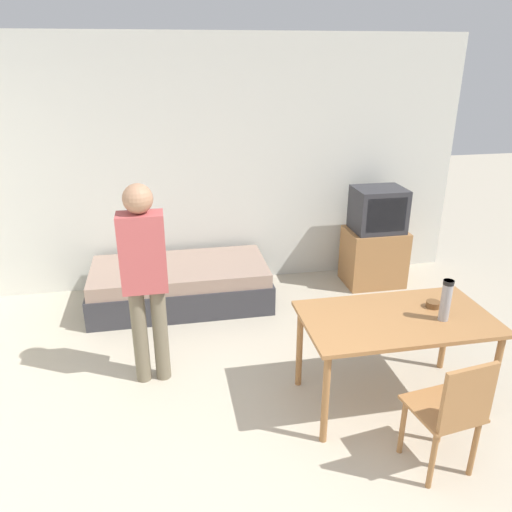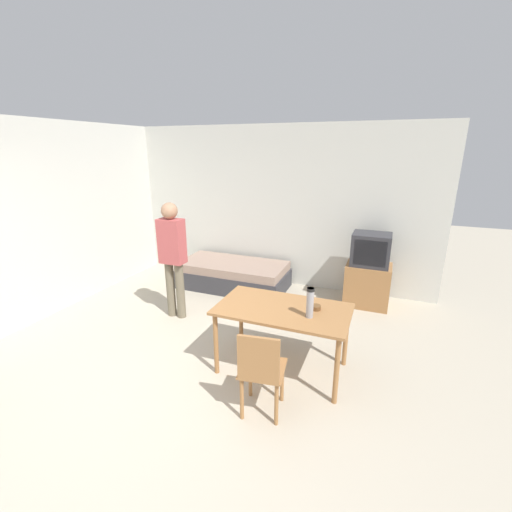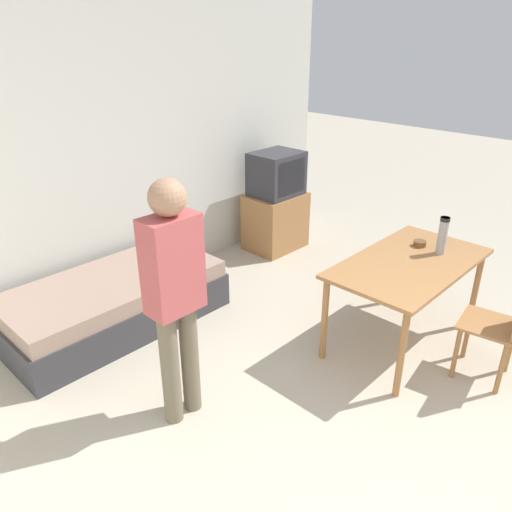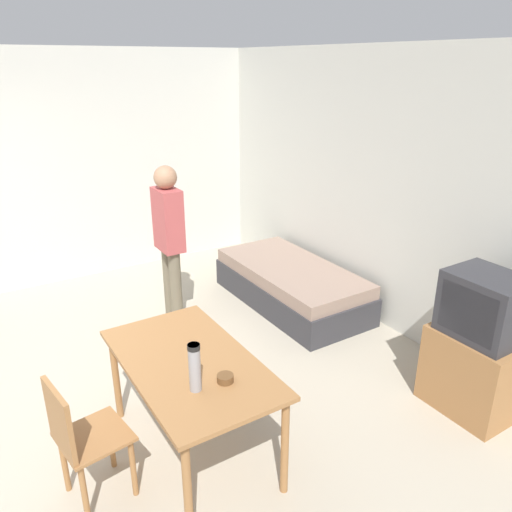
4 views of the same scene
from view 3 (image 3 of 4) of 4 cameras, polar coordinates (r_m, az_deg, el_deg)
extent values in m
plane|color=#B2A893|center=(3.31, 23.43, -24.25)|extent=(20.00, 20.00, 0.00)
cube|color=silver|center=(4.71, -17.15, 11.04)|extent=(5.77, 0.06, 2.70)
cube|color=#333338|center=(4.52, -15.72, -5.84)|extent=(1.86, 0.90, 0.31)
cube|color=gray|center=(4.42, -16.05, -3.35)|extent=(1.80, 0.87, 0.14)
cube|color=#9E6B3D|center=(5.80, 2.25, 3.99)|extent=(0.65, 0.49, 0.65)
cube|color=#2D2D33|center=(5.62, 2.34, 9.37)|extent=(0.55, 0.44, 0.48)
cube|color=black|center=(5.48, 4.04, 8.94)|extent=(0.45, 0.01, 0.38)
cube|color=#9E6B3D|center=(4.04, 17.16, -0.78)|extent=(1.37, 0.77, 0.03)
cylinder|color=#9E6B3D|center=(3.61, 16.27, -10.76)|extent=(0.05, 0.05, 0.70)
cylinder|color=#9E6B3D|center=(4.63, 23.78, -3.60)|extent=(0.05, 0.05, 0.70)
cylinder|color=#9E6B3D|center=(3.88, 7.84, -7.17)|extent=(0.05, 0.05, 0.70)
cylinder|color=#9E6B3D|center=(4.84, 16.73, -1.19)|extent=(0.05, 0.05, 0.70)
cube|color=#9E6B3D|center=(3.99, 25.12, -7.10)|extent=(0.44, 0.44, 0.02)
cylinder|color=#9E6B3D|center=(4.25, 22.99, -8.18)|extent=(0.04, 0.04, 0.43)
cylinder|color=#9E6B3D|center=(3.99, 21.88, -10.26)|extent=(0.04, 0.04, 0.43)
cylinder|color=#9E6B3D|center=(4.22, 27.06, -9.28)|extent=(0.04, 0.04, 0.43)
cylinder|color=#9E6B3D|center=(3.96, 26.23, -11.46)|extent=(0.04, 0.04, 0.43)
cylinder|color=#6B604C|center=(3.30, -9.77, -12.60)|extent=(0.12, 0.12, 0.81)
cylinder|color=#6B604C|center=(3.38, -7.57, -11.47)|extent=(0.12, 0.12, 0.81)
cube|color=#B24C4C|center=(2.97, -9.53, -1.00)|extent=(0.34, 0.20, 0.61)
sphere|color=#A87A5B|center=(2.81, -10.13, 6.60)|extent=(0.22, 0.22, 0.22)
cylinder|color=#99999E|center=(4.20, 20.54, 2.19)|extent=(0.07, 0.07, 0.31)
cylinder|color=black|center=(4.15, 20.82, 3.96)|extent=(0.08, 0.08, 0.03)
cylinder|color=brown|center=(4.33, 18.21, 1.37)|extent=(0.10, 0.10, 0.05)
camera|label=1|loc=(2.22, 83.60, 5.75)|focal=35.00mm
camera|label=2|loc=(4.53, 65.60, 9.76)|focal=24.00mm
camera|label=4|loc=(5.92, 42.77, 20.41)|focal=35.00mm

